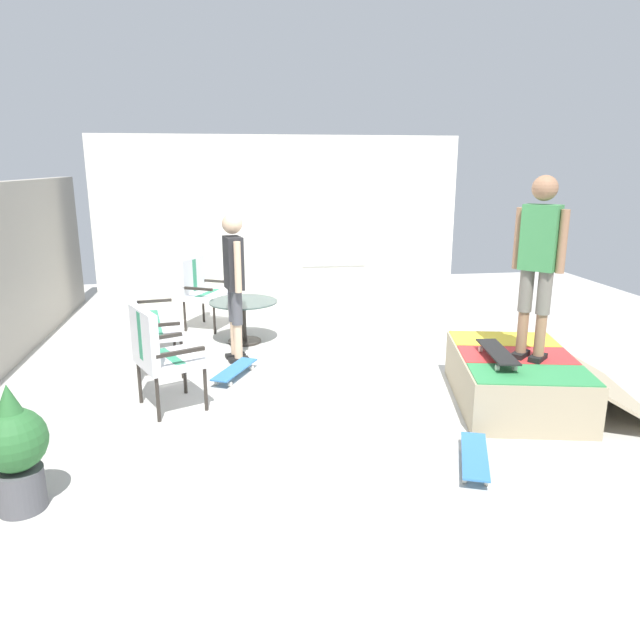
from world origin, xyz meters
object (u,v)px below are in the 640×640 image
at_px(patio_bench, 145,315).
at_px(patio_chair_near_house, 200,286).
at_px(skateboard_on_ramp, 497,352).
at_px(potted_plant, 15,447).
at_px(patio_table, 244,313).
at_px(skateboard_by_bench, 235,370).
at_px(person_watching, 234,276).
at_px(skate_ramp, 518,379).
at_px(person_skater, 539,255).
at_px(skateboard_spare, 475,456).
at_px(patio_chair_by_wall, 158,349).

distance_m(patio_bench, patio_chair_near_house, 1.72).
xyz_separation_m(skateboard_on_ramp, potted_plant, (-1.12, 3.96, -0.12)).
xyz_separation_m(patio_table, skateboard_by_bench, (-1.34, 0.14, -0.32)).
relative_size(patio_table, person_watching, 0.51).
xyz_separation_m(skateboard_by_bench, skateboard_on_ramp, (-1.30, -2.48, 0.50)).
xyz_separation_m(patio_bench, patio_chair_near_house, (1.63, -0.56, -0.00)).
bearing_deg(skateboard_by_bench, potted_plant, 148.52).
bearing_deg(patio_chair_near_house, skateboard_on_ramp, -140.17).
distance_m(skate_ramp, person_skater, 1.27).
relative_size(skate_ramp, potted_plant, 2.27).
bearing_deg(skateboard_spare, patio_chair_by_wall, 59.24).
distance_m(patio_chair_near_house, patio_chair_by_wall, 3.01).
bearing_deg(patio_chair_by_wall, skateboard_on_ramp, -99.01).
xyz_separation_m(skate_ramp, patio_table, (2.49, 2.64, 0.15)).
height_order(skateboard_by_bench, skateboard_spare, same).
xyz_separation_m(person_skater, potted_plant, (-1.14, 4.30, -1.05)).
bearing_deg(patio_chair_by_wall, skateboard_spare, -120.76).
distance_m(patio_table, person_watching, 0.97).
height_order(patio_bench, potted_plant, patio_bench).
bearing_deg(patio_table, person_watching, 171.22).
height_order(patio_bench, patio_chair_near_house, same).
bearing_deg(person_skater, skateboard_spare, 137.41).
relative_size(person_skater, potted_plant, 1.87).
distance_m(skate_ramp, patio_table, 3.63).
height_order(patio_chair_near_house, patio_chair_by_wall, same).
height_order(patio_table, skateboard_on_ramp, skateboard_on_ramp).
distance_m(patio_bench, person_skater, 4.34).
bearing_deg(skate_ramp, potted_plant, 106.56).
bearing_deg(potted_plant, person_watching, -26.47).
distance_m(skate_ramp, patio_chair_by_wall, 3.53).
distance_m(skate_ramp, skateboard_by_bench, 3.02).
bearing_deg(patio_table, skateboard_spare, -154.98).
bearing_deg(patio_bench, skate_ramp, -114.53).
xyz_separation_m(patio_chair_near_house, skateboard_by_bench, (-2.21, -0.45, -0.53)).
height_order(skate_ramp, person_skater, person_skater).
xyz_separation_m(patio_bench, person_watching, (0.04, -1.04, 0.43)).
distance_m(skate_ramp, person_watching, 3.37).
height_order(skate_ramp, patio_table, patio_table).
bearing_deg(patio_chair_by_wall, patio_table, -21.86).
relative_size(person_watching, potted_plant, 1.93).
bearing_deg(skate_ramp, patio_chair_near_house, 43.91).
bearing_deg(patio_chair_by_wall, skate_ramp, -95.85).
relative_size(person_watching, skateboard_on_ramp, 2.16).
relative_size(patio_table, skateboard_on_ramp, 1.10).
height_order(patio_chair_near_house, skateboard_spare, patio_chair_near_house).
height_order(patio_bench, skateboard_by_bench, patio_bench).
bearing_deg(patio_table, skateboard_by_bench, 173.86).
relative_size(skate_ramp, skateboard_spare, 2.55).
relative_size(skateboard_by_bench, skateboard_on_ramp, 0.98).
xyz_separation_m(skate_ramp, patio_bench, (1.73, 3.80, 0.36)).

